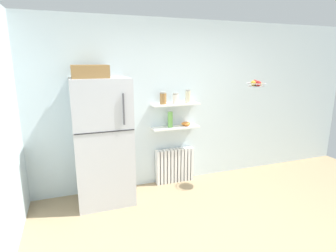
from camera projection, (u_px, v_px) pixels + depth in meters
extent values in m
plane|color=#9E8460|center=(217.00, 229.00, 3.28)|extent=(7.04, 7.04, 0.00)
cube|color=silver|center=(172.00, 104.00, 4.40)|extent=(7.04, 0.10, 2.60)
cube|color=#B7BABF|center=(103.00, 142.00, 3.77)|extent=(0.76, 0.64, 1.76)
cube|color=#262628|center=(105.00, 132.00, 3.42)|extent=(0.75, 0.01, 0.01)
cylinder|color=#4C4C51|center=(124.00, 109.00, 3.43)|extent=(0.02, 0.02, 0.40)
cube|color=olive|center=(90.00, 71.00, 3.51)|extent=(0.46, 0.45, 0.16)
cube|color=white|center=(158.00, 168.00, 4.42)|extent=(0.04, 0.12, 0.57)
cube|color=white|center=(161.00, 167.00, 4.44)|extent=(0.04, 0.12, 0.57)
cube|color=white|center=(164.00, 167.00, 4.46)|extent=(0.04, 0.12, 0.57)
cube|color=white|center=(168.00, 166.00, 4.48)|extent=(0.04, 0.12, 0.57)
cube|color=white|center=(171.00, 166.00, 4.50)|extent=(0.04, 0.12, 0.57)
cube|color=white|center=(175.00, 165.00, 4.52)|extent=(0.04, 0.12, 0.57)
cube|color=white|center=(178.00, 165.00, 4.54)|extent=(0.04, 0.12, 0.57)
cube|color=white|center=(181.00, 164.00, 4.56)|extent=(0.04, 0.12, 0.57)
cube|color=white|center=(185.00, 164.00, 4.58)|extent=(0.04, 0.12, 0.57)
cube|color=white|center=(188.00, 164.00, 4.59)|extent=(0.04, 0.12, 0.57)
cube|color=white|center=(191.00, 163.00, 4.61)|extent=(0.04, 0.12, 0.57)
cube|color=white|center=(176.00, 127.00, 4.33)|extent=(0.76, 0.22, 0.02)
cube|color=white|center=(176.00, 104.00, 4.25)|extent=(0.76, 0.22, 0.02)
cylinder|color=olive|center=(163.00, 99.00, 4.16)|extent=(0.10, 0.10, 0.17)
cylinder|color=gray|center=(163.00, 93.00, 4.13)|extent=(0.09, 0.09, 0.02)
cylinder|color=silver|center=(176.00, 99.00, 4.23)|extent=(0.10, 0.10, 0.14)
cylinder|color=gray|center=(176.00, 94.00, 4.21)|extent=(0.09, 0.09, 0.02)
cylinder|color=beige|center=(188.00, 97.00, 4.29)|extent=(0.08, 0.08, 0.19)
cylinder|color=gray|center=(188.00, 90.00, 4.27)|extent=(0.08, 0.08, 0.02)
cylinder|color=#66A84C|center=(170.00, 120.00, 4.27)|extent=(0.08, 0.08, 0.24)
ellipsoid|color=orange|center=(186.00, 124.00, 4.38)|extent=(0.15, 0.15, 0.07)
torus|color=#B2B2B7|center=(256.00, 83.00, 4.10)|extent=(0.29, 0.29, 0.01)
cylinder|color=#A8A8AD|center=(256.00, 86.00, 4.11)|extent=(0.23, 0.23, 0.01)
sphere|color=red|center=(258.00, 83.00, 4.10)|extent=(0.07, 0.07, 0.07)
sphere|color=red|center=(255.00, 83.00, 4.12)|extent=(0.09, 0.09, 0.09)
sphere|color=gold|center=(253.00, 83.00, 4.09)|extent=(0.08, 0.08, 0.08)
sphere|color=red|center=(258.00, 83.00, 4.02)|extent=(0.08, 0.08, 0.08)
ellipsoid|color=yellow|center=(259.00, 84.00, 4.08)|extent=(0.18, 0.11, 0.07)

